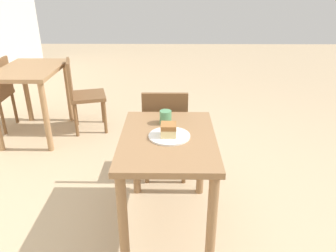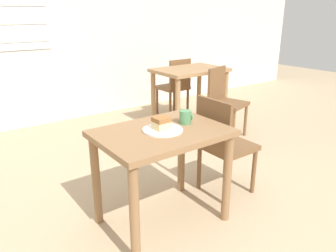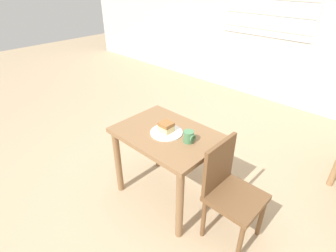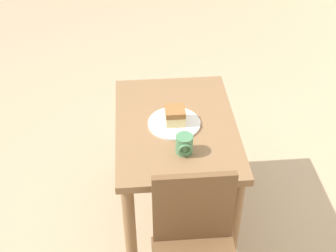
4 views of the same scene
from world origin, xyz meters
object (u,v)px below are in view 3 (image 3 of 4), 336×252
at_px(dining_table_near, 167,145).
at_px(coffee_mug, 189,137).
at_px(chair_near_window, 229,190).
at_px(plate, 166,132).
at_px(cake_slice, 166,127).

height_order(dining_table_near, coffee_mug, coffee_mug).
bearing_deg(coffee_mug, chair_near_window, 1.48).
bearing_deg(chair_near_window, coffee_mug, 91.48).
xyz_separation_m(plate, coffee_mug, (0.22, 0.03, 0.04)).
distance_m(plate, cake_slice, 0.05).
bearing_deg(plate, chair_near_window, 3.52).
xyz_separation_m(cake_slice, coffee_mug, (0.22, 0.02, -0.01)).
bearing_deg(dining_table_near, cake_slice, -133.60).
distance_m(chair_near_window, plate, 0.67).
height_order(chair_near_window, cake_slice, chair_near_window).
relative_size(chair_near_window, plate, 3.08).
relative_size(chair_near_window, cake_slice, 8.06).
relative_size(dining_table_near, cake_slice, 8.38).
bearing_deg(dining_table_near, coffee_mug, 4.75).
relative_size(chair_near_window, coffee_mug, 8.78).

